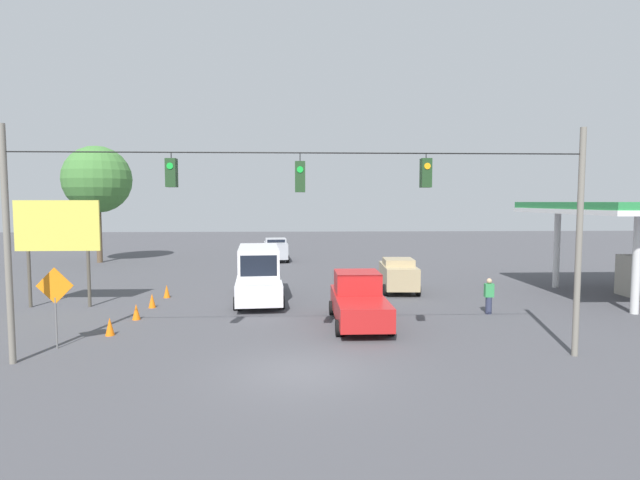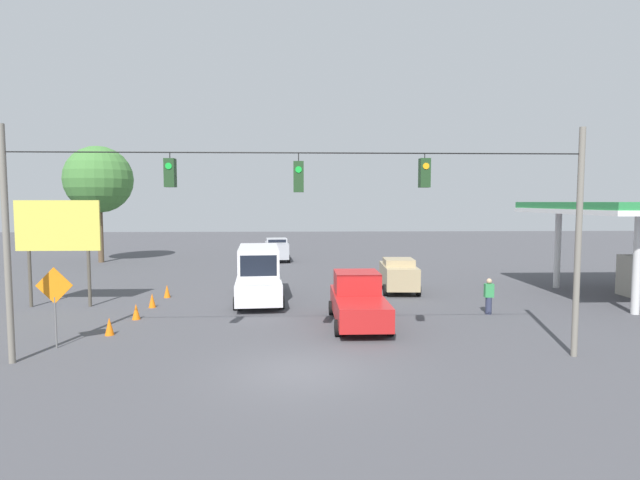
# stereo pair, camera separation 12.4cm
# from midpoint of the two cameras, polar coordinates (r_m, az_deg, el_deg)

# --- Properties ---
(ground_plane) EXTENTS (140.00, 140.00, 0.00)m
(ground_plane) POSITION_cam_midpoint_polar(r_m,az_deg,el_deg) (15.49, -2.44, -14.82)
(ground_plane) COLOR #47474C
(overhead_signal_span) EXTENTS (18.37, 0.38, 7.48)m
(overhead_signal_span) POSITION_cam_midpoint_polar(r_m,az_deg,el_deg) (15.81, -2.45, 2.53)
(overhead_signal_span) COLOR slate
(overhead_signal_span) RESTS_ON ground_plane
(sedan_silver_withflow_deep) EXTENTS (2.38, 3.98, 1.97)m
(sedan_silver_withflow_deep) POSITION_cam_midpoint_polar(r_m,az_deg,el_deg) (42.80, -5.17, -1.06)
(sedan_silver_withflow_deep) COLOR #A8AAB2
(sedan_silver_withflow_deep) RESTS_ON ground_plane
(sedan_tan_oncoming_far) EXTENTS (2.17, 4.14, 1.88)m
(sedan_tan_oncoming_far) POSITION_cam_midpoint_polar(r_m,az_deg,el_deg) (28.67, 8.81, -3.90)
(sedan_tan_oncoming_far) COLOR tan
(sedan_tan_oncoming_far) RESTS_ON ground_plane
(pickup_truck_red_crossing_near) EXTENTS (2.25, 5.55, 2.12)m
(pickup_truck_red_crossing_near) POSITION_cam_midpoint_polar(r_m,az_deg,el_deg) (21.05, 4.26, -6.90)
(pickup_truck_red_crossing_near) COLOR red
(pickup_truck_red_crossing_near) RESTS_ON ground_plane
(box_truck_white_withflow_mid) EXTENTS (2.81, 7.24, 2.75)m
(box_truck_white_withflow_mid) POSITION_cam_midpoint_polar(r_m,az_deg,el_deg) (26.19, -7.16, -3.83)
(box_truck_white_withflow_mid) COLOR silver
(box_truck_white_withflow_mid) RESTS_ON ground_plane
(traffic_cone_nearest) EXTENTS (0.34, 0.34, 0.69)m
(traffic_cone_nearest) POSITION_cam_midpoint_polar(r_m,az_deg,el_deg) (20.92, -23.05, -9.09)
(traffic_cone_nearest) COLOR orange
(traffic_cone_nearest) RESTS_ON ground_plane
(traffic_cone_second) EXTENTS (0.34, 0.34, 0.69)m
(traffic_cone_second) POSITION_cam_midpoint_polar(r_m,az_deg,el_deg) (23.20, -20.41, -7.69)
(traffic_cone_second) COLOR orange
(traffic_cone_second) RESTS_ON ground_plane
(traffic_cone_third) EXTENTS (0.34, 0.34, 0.69)m
(traffic_cone_third) POSITION_cam_midpoint_polar(r_m,az_deg,el_deg) (25.49, -18.78, -6.58)
(traffic_cone_third) COLOR orange
(traffic_cone_third) RESTS_ON ground_plane
(traffic_cone_fourth) EXTENTS (0.34, 0.34, 0.69)m
(traffic_cone_fourth) POSITION_cam_midpoint_polar(r_m,az_deg,el_deg) (27.86, -17.23, -5.62)
(traffic_cone_fourth) COLOR orange
(traffic_cone_fourth) RESTS_ON ground_plane
(roadside_billboard) EXTENTS (4.02, 0.16, 5.17)m
(roadside_billboard) POSITION_cam_midpoint_polar(r_m,az_deg,el_deg) (27.05, -27.93, 0.88)
(roadside_billboard) COLOR #4C473D
(roadside_billboard) RESTS_ON ground_plane
(work_zone_sign) EXTENTS (1.27, 0.06, 2.84)m
(work_zone_sign) POSITION_cam_midpoint_polar(r_m,az_deg,el_deg) (19.58, -28.19, -5.26)
(work_zone_sign) COLOR slate
(work_zone_sign) RESTS_ON ground_plane
(pedestrian) EXTENTS (0.40, 0.28, 1.63)m
(pedestrian) POSITION_cam_midpoint_polar(r_m,az_deg,el_deg) (24.02, 18.60, -6.11)
(pedestrian) COLOR #2D334C
(pedestrian) RESTS_ON ground_plane
(tree_horizon_left) EXTENTS (5.52, 5.52, 9.70)m
(tree_horizon_left) POSITION_cam_midpoint_polar(r_m,az_deg,el_deg) (45.57, -24.19, 6.31)
(tree_horizon_left) COLOR brown
(tree_horizon_left) RESTS_ON ground_plane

